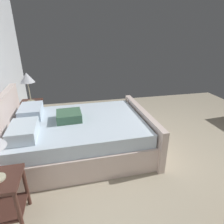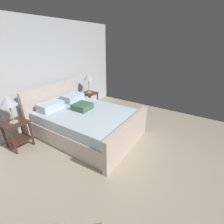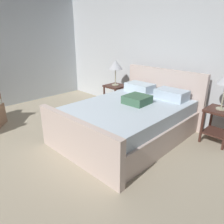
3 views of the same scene
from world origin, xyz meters
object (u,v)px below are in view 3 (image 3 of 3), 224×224
at_px(nightstand_right, 219,120).
at_px(bed, 130,119).
at_px(table_lamp_left, 115,65).
at_px(nightstand_left, 115,93).

bearing_deg(nightstand_right, bed, -143.28).
distance_m(nightstand_right, table_lamp_left, 2.48).
relative_size(nightstand_right, table_lamp_left, 1.01).
bearing_deg(table_lamp_left, bed, -35.53).
distance_m(bed, nightstand_left, 1.47).
relative_size(bed, nightstand_right, 3.97).
height_order(nightstand_right, nightstand_left, same).
bearing_deg(nightstand_left, bed, -35.53).
bearing_deg(nightstand_right, nightstand_left, -179.08).
distance_m(nightstand_left, table_lamp_left, 0.67).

